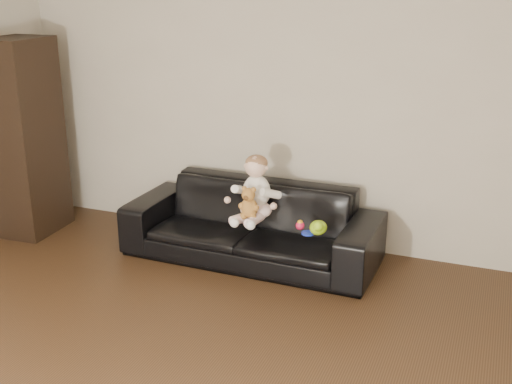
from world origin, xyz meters
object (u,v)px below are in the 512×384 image
at_px(baby, 255,191).
at_px(toy_rattle, 300,226).
at_px(teddy_bear, 249,203).
at_px(toy_blue_disc, 308,233).
at_px(cabinet, 26,138).
at_px(sofa, 252,223).
at_px(toy_green, 318,228).

xyz_separation_m(baby, toy_rattle, (0.41, -0.10, -0.20)).
relative_size(baby, toy_rattle, 7.53).
height_order(teddy_bear, toy_blue_disc, teddy_bear).
bearing_deg(teddy_bear, toy_rattle, 15.45).
bearing_deg(cabinet, teddy_bear, -6.16).
xyz_separation_m(cabinet, teddy_bear, (2.21, -0.12, -0.29)).
bearing_deg(toy_rattle, sofa, 156.06).
height_order(sofa, baby, baby).
height_order(toy_green, toy_rattle, toy_green).
relative_size(cabinet, teddy_bear, 6.91).
distance_m(toy_green, toy_rattle, 0.16).
xyz_separation_m(sofa, cabinet, (-2.13, -0.16, 0.57)).
bearing_deg(cabinet, baby, -2.03).
height_order(cabinet, toy_green, cabinet).
bearing_deg(toy_green, toy_rattle, 167.20).
distance_m(teddy_bear, toy_green, 0.57).
bearing_deg(toy_green, toy_blue_disc, -161.64).
xyz_separation_m(cabinet, baby, (2.20, 0.04, -0.25)).
bearing_deg(teddy_bear, cabinet, -175.73).
height_order(baby, toy_blue_disc, baby).
bearing_deg(teddy_bear, toy_green, 9.58).
relative_size(cabinet, toy_blue_disc, 18.03).
height_order(toy_green, toy_blue_disc, toy_green).
height_order(toy_rattle, toy_blue_disc, toy_rattle).
bearing_deg(sofa, toy_blue_disc, -24.77).
height_order(cabinet, teddy_bear, cabinet).
xyz_separation_m(sofa, toy_blue_disc, (0.57, -0.28, 0.10)).
distance_m(sofa, baby, 0.36).
relative_size(toy_green, toy_rattle, 2.26).
xyz_separation_m(sofa, teddy_bear, (0.09, -0.28, 0.28)).
bearing_deg(toy_green, baby, 166.38).
height_order(teddy_bear, toy_rattle, teddy_bear).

